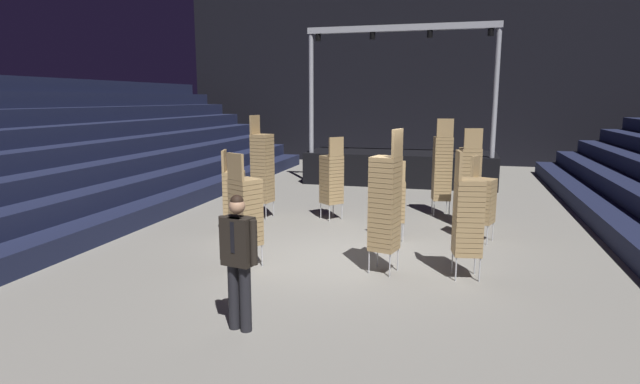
# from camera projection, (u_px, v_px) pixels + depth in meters

# --- Properties ---
(ground_plane) EXTENTS (22.00, 30.00, 0.10)m
(ground_plane) POSITION_uv_depth(u_px,v_px,m) (346.00, 260.00, 9.74)
(ground_plane) COLOR gray
(arena_end_wall) EXTENTS (22.00, 0.30, 8.00)m
(arena_end_wall) POSITION_uv_depth(u_px,v_px,m) (417.00, 75.00, 23.25)
(arena_end_wall) COLOR black
(arena_end_wall) RESTS_ON ground_plane
(bleacher_bank_left) EXTENTS (6.00, 24.00, 3.60)m
(bleacher_bank_left) POSITION_uv_depth(u_px,v_px,m) (33.00, 147.00, 12.42)
(bleacher_bank_left) COLOR #191E38
(bleacher_bank_left) RESTS_ON ground_plane
(stage_riser) EXTENTS (6.53, 2.60, 5.30)m
(stage_riser) POSITION_uv_depth(u_px,v_px,m) (401.00, 165.00, 18.28)
(stage_riser) COLOR black
(stage_riser) RESTS_ON ground_plane
(man_with_tie) EXTENTS (0.57, 0.31, 1.79)m
(man_with_tie) POSITION_uv_depth(u_px,v_px,m) (238.00, 255.00, 6.50)
(man_with_tie) COLOR black
(man_with_tie) RESTS_ON ground_plane
(chair_stack_front_left) EXTENTS (0.53, 0.53, 2.48)m
(chair_stack_front_left) POSITION_uv_depth(u_px,v_px,m) (385.00, 202.00, 8.67)
(chair_stack_front_left) COLOR #B2B5BA
(chair_stack_front_left) RESTS_ON ground_plane
(chair_stack_front_right) EXTENTS (0.51, 0.51, 2.56)m
(chair_stack_front_right) POSITION_uv_depth(u_px,v_px,m) (262.00, 167.00, 12.76)
(chair_stack_front_right) COLOR #B2B5BA
(chair_stack_front_right) RESTS_ON ground_plane
(chair_stack_mid_left) EXTENTS (0.56, 0.56, 1.79)m
(chair_stack_mid_left) POSITION_uv_depth(u_px,v_px,m) (482.00, 199.00, 10.65)
(chair_stack_mid_left) COLOR #B2B5BA
(chair_stack_mid_left) RESTS_ON ground_plane
(chair_stack_mid_right) EXTENTS (0.50, 0.50, 1.71)m
(chair_stack_mid_right) POSITION_uv_depth(u_px,v_px,m) (394.00, 200.00, 10.81)
(chair_stack_mid_right) COLOR #B2B5BA
(chair_stack_mid_right) RESTS_ON ground_plane
(chair_stack_mid_centre) EXTENTS (0.62, 0.62, 2.05)m
(chair_stack_mid_centre) POSITION_uv_depth(u_px,v_px,m) (332.00, 178.00, 12.63)
(chair_stack_mid_centre) COLOR #B2B5BA
(chair_stack_mid_centre) RESTS_ON ground_plane
(chair_stack_rear_left) EXTENTS (0.52, 0.52, 2.48)m
(chair_stack_rear_left) POSITION_uv_depth(u_px,v_px,m) (442.00, 168.00, 13.01)
(chair_stack_rear_left) COLOR #B2B5BA
(chair_stack_rear_left) RESTS_ON ground_plane
(chair_stack_rear_right) EXTENTS (0.51, 0.51, 2.14)m
(chair_stack_rear_right) POSITION_uv_depth(u_px,v_px,m) (468.00, 215.00, 8.44)
(chair_stack_rear_right) COLOR #B2B5BA
(chair_stack_rear_right) RESTS_ON ground_plane
(chair_stack_rear_centre) EXTENTS (0.60, 0.60, 2.05)m
(chair_stack_rear_centre) POSITION_uv_depth(u_px,v_px,m) (245.00, 211.00, 9.00)
(chair_stack_rear_centre) COLOR #B2B5BA
(chair_stack_rear_centre) RESTS_ON ground_plane
(chair_stack_aisle_left) EXTENTS (0.54, 0.54, 1.88)m
(chair_stack_aisle_left) POSITION_uv_depth(u_px,v_px,m) (234.00, 193.00, 11.11)
(chair_stack_aisle_left) COLOR #B2B5BA
(chair_stack_aisle_left) RESTS_ON ground_plane
(chair_stack_aisle_right) EXTENTS (0.53, 0.53, 2.31)m
(chair_stack_aisle_right) POSITION_uv_depth(u_px,v_px,m) (469.00, 178.00, 11.87)
(chair_stack_aisle_right) COLOR #B2B5BA
(chair_stack_aisle_right) RESTS_ON ground_plane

